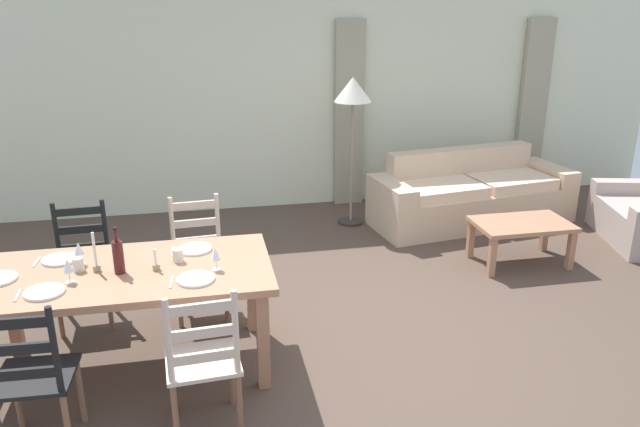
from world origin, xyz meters
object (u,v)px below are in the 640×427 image
object	(u,v)px
couch	(469,196)
standing_lamp	(353,99)
wine_glass_near_right	(216,255)
wine_glass_near_left	(68,266)
wine_glass_far_left	(79,249)
dining_chair_near_right	(203,361)
coffee_cup_primary	(178,255)
dining_table	(127,282)
coffee_cup_secondary	(78,264)
dining_chair_near_left	(31,378)
coffee_table	(521,228)
dining_chair_far_right	(198,257)
dining_chair_far_left	(83,265)
wine_bottle	(118,256)

from	to	relation	value
couch	standing_lamp	xyz separation A→B (m)	(-1.34, 0.19, 1.12)
wine_glass_near_right	standing_lamp	xyz separation A→B (m)	(1.59, 2.65, 0.55)
wine_glass_near_left	standing_lamp	size ratio (longest dim) A/B	0.10
wine_glass_far_left	couch	distance (m)	4.44
wine_glass_near_left	couch	bearing A→B (deg)	32.72
dining_chair_near_right	coffee_cup_primary	distance (m)	0.90
dining_table	coffee_cup_secondary	bearing A→B (deg)	170.39
dining_chair_near_right	coffee_cup_secondary	world-z (taller)	dining_chair_near_right
couch	coffee_cup_secondary	bearing A→B (deg)	-149.00
wine_glass_far_left	dining_chair_near_left	bearing A→B (deg)	-100.01
dining_chair_near_right	coffee_table	bearing A→B (deg)	31.92
dining_chair_far_right	standing_lamp	size ratio (longest dim) A/B	0.59
wine_glass_near_left	wine_glass_far_left	size ratio (longest dim) A/B	1.00
dining_table	dining_chair_far_left	bearing A→B (deg)	117.86
dining_table	wine_bottle	xyz separation A→B (m)	(-0.03, -0.04, 0.20)
dining_chair_far_left	coffee_cup_primary	world-z (taller)	dining_chair_far_left
couch	standing_lamp	bearing A→B (deg)	172.13
dining_chair_far_right	standing_lamp	bearing A→B (deg)	46.11
dining_chair_far_left	wine_bottle	xyz separation A→B (m)	(0.38, -0.82, 0.39)
coffee_cup_primary	coffee_cup_secondary	bearing A→B (deg)	-178.16
wine_glass_near_left	wine_glass_near_right	bearing A→B (deg)	0.28
dining_chair_far_left	wine_glass_far_left	bearing A→B (deg)	-80.05
dining_chair_near_right	wine_glass_near_left	distance (m)	1.08
wine_glass_near_left	coffee_cup_primary	xyz separation A→B (m)	(0.66, 0.20, -0.07)
wine_glass_near_right	wine_glass_far_left	size ratio (longest dim) A/B	1.00
dining_table	dining_chair_near_right	world-z (taller)	dining_chair_near_right
dining_chair_far_left	coffee_cup_primary	xyz separation A→B (m)	(0.75, -0.71, 0.32)
wine_glass_far_left	coffee_cup_primary	world-z (taller)	wine_glass_far_left
dining_chair_far_right	coffee_cup_primary	bearing A→B (deg)	-100.53
dining_chair_far_left	coffee_cup_primary	bearing A→B (deg)	-43.40
coffee_cup_primary	coffee_cup_secondary	world-z (taller)	same
dining_table	coffee_cup_primary	xyz separation A→B (m)	(0.34, 0.07, 0.13)
dining_chair_near_right	wine_bottle	xyz separation A→B (m)	(-0.50, 0.72, 0.39)
wine_glass_near_left	wine_glass_near_right	xyz separation A→B (m)	(0.91, 0.00, 0.00)
couch	standing_lamp	world-z (taller)	standing_lamp
dining_chair_near_right	wine_glass_near_left	xyz separation A→B (m)	(-0.79, 0.63, 0.38)
dining_chair_far_right	wine_glass_near_left	size ratio (longest dim) A/B	5.96
dining_table	coffee_cup_secondary	world-z (taller)	coffee_cup_secondary
wine_glass_near_right	couch	size ratio (longest dim) A/B	0.07
dining_chair_far_right	coffee_cup_secondary	bearing A→B (deg)	-137.45
wine_bottle	dining_chair_far_right	bearing A→B (deg)	57.85
dining_chair_near_right	coffee_table	xyz separation A→B (m)	(3.03, 1.88, -0.12)
dining_chair_far_right	couch	xyz separation A→B (m)	(3.05, 1.59, -0.19)
dining_chair_near_left	dining_table	bearing A→B (deg)	58.03
dining_chair_near_right	standing_lamp	distance (m)	3.82
dining_table	wine_glass_near_left	xyz separation A→B (m)	(-0.32, -0.13, 0.20)
dining_chair_near_left	coffee_cup_secondary	size ratio (longest dim) A/B	10.67
dining_table	coffee_cup_primary	size ratio (longest dim) A/B	21.11
dining_table	standing_lamp	size ratio (longest dim) A/B	1.16
wine_bottle	coffee_cup_secondary	world-z (taller)	wine_bottle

